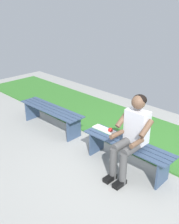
# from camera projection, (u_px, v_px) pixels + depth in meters

# --- Properties ---
(ground_plane) EXTENTS (10.00, 7.00, 0.04)m
(ground_plane) POSITION_uv_depth(u_px,v_px,m) (39.00, 168.00, 4.18)
(ground_plane) COLOR #9E9E99
(grass_strip) EXTENTS (9.00, 1.57, 0.03)m
(grass_strip) POSITION_uv_depth(u_px,v_px,m) (122.00, 125.00, 5.55)
(grass_strip) COLOR #387A2D
(grass_strip) RESTS_ON ground
(bench_near) EXTENTS (1.52, 0.43, 0.44)m
(bench_near) POSITION_uv_depth(u_px,v_px,m) (127.00, 149.00, 4.07)
(bench_near) COLOR #384C6B
(bench_near) RESTS_ON ground
(bench_far) EXTENTS (1.59, 0.43, 0.44)m
(bench_far) POSITION_uv_depth(u_px,v_px,m) (51.00, 113.00, 5.32)
(bench_far) COLOR #384C6B
(bench_far) RESTS_ON ground
(person_seated) EXTENTS (0.50, 0.69, 1.25)m
(person_seated) POSITION_uv_depth(u_px,v_px,m) (132.00, 134.00, 3.77)
(person_seated) COLOR silver
(person_seated) RESTS_ON ground
(apple) EXTENTS (0.08, 0.08, 0.08)m
(apple) POSITION_uv_depth(u_px,v_px,m) (110.00, 130.00, 4.31)
(apple) COLOR red
(apple) RESTS_ON bench_near
(book_open) EXTENTS (0.42, 0.17, 0.02)m
(book_open) POSITION_uv_depth(u_px,v_px,m) (104.00, 130.00, 4.40)
(book_open) COLOR white
(book_open) RESTS_ON bench_near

